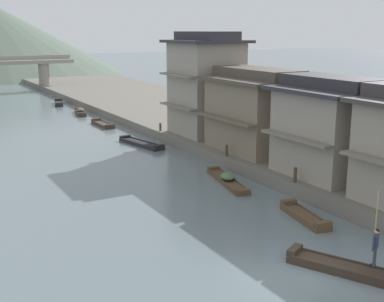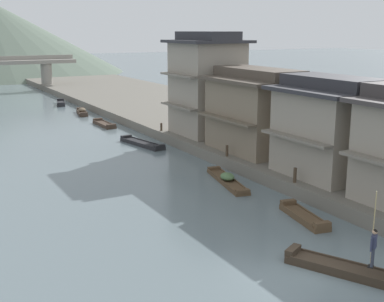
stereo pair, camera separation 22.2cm
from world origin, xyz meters
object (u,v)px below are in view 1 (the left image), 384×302
at_px(boat_midriver_drifting, 103,124).
at_px(boat_midriver_upstream, 59,103).
at_px(mooring_post_dock_mid, 227,151).
at_px(boat_foreground_poled, 342,267).
at_px(mooring_post_dock_far, 160,127).
at_px(house_waterfront_second, 330,127).
at_px(boatman_person, 376,243).
at_px(mooring_post_dock_near, 295,175).
at_px(boat_moored_far, 141,144).
at_px(boat_upstream_distant, 80,112).
at_px(boat_moored_third, 305,216).
at_px(house_waterfront_narrow, 206,84).
at_px(house_waterfront_tall, 256,111).
at_px(boat_moored_second, 227,180).

bearing_deg(boat_midriver_drifting, boat_midriver_upstream, 89.52).
bearing_deg(mooring_post_dock_mid, boat_foreground_poled, -106.71).
relative_size(mooring_post_dock_mid, mooring_post_dock_far, 1.15).
relative_size(house_waterfront_second, mooring_post_dock_mid, 8.13).
relative_size(boatman_person, house_waterfront_second, 0.46).
bearing_deg(boatman_person, mooring_post_dock_mid, 76.05).
distance_m(boat_foreground_poled, mooring_post_dock_near, 9.95).
bearing_deg(boatman_person, boat_midriver_drifting, 86.80).
distance_m(boat_moored_far, house_waterfront_second, 17.96).
height_order(boat_foreground_poled, mooring_post_dock_near, mooring_post_dock_near).
bearing_deg(boat_upstream_distant, boat_moored_third, -90.31).
distance_m(boatman_person, boat_moored_far, 26.93).
bearing_deg(boat_midriver_upstream, boatman_person, -92.33).
xyz_separation_m(boat_moored_third, house_waterfront_second, (5.09, 3.73, 3.67)).
bearing_deg(mooring_post_dock_near, boat_midriver_drifting, 94.52).
distance_m(house_waterfront_second, mooring_post_dock_mid, 8.07).
height_order(boatman_person, mooring_post_dock_far, boatman_person).
height_order(boat_midriver_drifting, house_waterfront_narrow, house_waterfront_narrow).
relative_size(house_waterfront_tall, house_waterfront_narrow, 0.88).
distance_m(house_waterfront_tall, mooring_post_dock_far, 11.02).
distance_m(boatman_person, mooring_post_dock_near, 10.60).
bearing_deg(boat_moored_far, house_waterfront_tall, -59.12).
bearing_deg(mooring_post_dock_far, boat_foreground_poled, -100.15).
bearing_deg(boat_moored_second, house_waterfront_second, -37.05).
bearing_deg(boat_upstream_distant, house_waterfront_narrow, -76.76).
relative_size(boat_moored_second, boat_midriver_drifting, 1.32).
height_order(house_waterfront_second, mooring_post_dock_far, house_waterfront_second).
xyz_separation_m(boatman_person, house_waterfront_second, (7.20, 10.10, 2.27)).
distance_m(boat_upstream_distant, house_waterfront_tall, 28.56).
xyz_separation_m(boat_midriver_drifting, mooring_post_dock_far, (2.18, -9.20, 1.03)).
distance_m(boat_foreground_poled, house_waterfront_second, 12.45).
distance_m(house_waterfront_tall, mooring_post_dock_near, 8.96).
bearing_deg(house_waterfront_narrow, mooring_post_dock_mid, -110.45).
distance_m(boat_foreground_poled, house_waterfront_tall, 18.78).
xyz_separation_m(boat_moored_third, boat_midriver_drifting, (-0.03, 30.86, -0.01)).
relative_size(boat_foreground_poled, boat_moored_far, 0.81).
bearing_deg(boat_midriver_upstream, boat_moored_second, -90.04).
bearing_deg(house_waterfront_tall, mooring_post_dock_far, 106.27).
xyz_separation_m(house_waterfront_tall, house_waterfront_narrow, (-0.07, 7.24, 1.31)).
relative_size(boat_moored_third, boat_moored_far, 0.71).
bearing_deg(mooring_post_dock_far, boat_moored_third, -95.65).
distance_m(boat_moored_far, mooring_post_dock_near, 17.34).
distance_m(boat_midriver_drifting, mooring_post_dock_near, 27.63).
height_order(house_waterfront_tall, mooring_post_dock_mid, house_waterfront_tall).
bearing_deg(boat_upstream_distant, house_waterfront_tall, -79.98).
bearing_deg(boat_moored_far, mooring_post_dock_near, -81.92).
height_order(boat_midriver_upstream, house_waterfront_tall, house_waterfront_tall).
bearing_deg(boat_moored_second, boat_midriver_upstream, 89.96).
relative_size(boat_midriver_upstream, house_waterfront_second, 0.68).
height_order(boatman_person, boat_moored_second, boatman_person).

